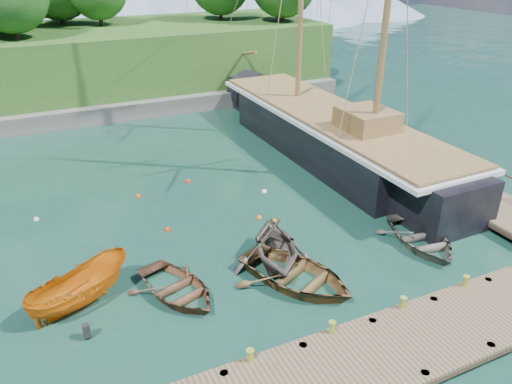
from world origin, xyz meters
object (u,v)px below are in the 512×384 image
rowboat_1 (275,265)px  motorboat_orange (83,304)px  cabin_boat_white (432,199)px  rowboat_2 (296,283)px  schooner (330,137)px  rowboat_3 (420,244)px  rowboat_0 (178,295)px

rowboat_1 → motorboat_orange: bearing=-169.5°
motorboat_orange → cabin_boat_white: size_ratio=0.82×
rowboat_2 → cabin_boat_white: bearing=-8.2°
motorboat_orange → schooner: 18.97m
rowboat_3 → schooner: bearing=88.2°
motorboat_orange → rowboat_3: bearing=-124.1°
rowboat_1 → schooner: schooner is taller
cabin_boat_white → schooner: size_ratio=0.18×
motorboat_orange → cabin_boat_white: cabin_boat_white is taller
rowboat_1 → cabin_boat_white: rowboat_1 is taller
rowboat_2 → rowboat_3: bearing=-25.3°
rowboat_0 → schooner: (13.29, 9.86, 1.21)m
cabin_boat_white → schooner: bearing=97.1°
rowboat_0 → rowboat_2: (4.55, -1.33, 0.00)m
rowboat_2 → cabin_boat_white: cabin_boat_white is taller
rowboat_2 → schooner: bearing=25.5°
rowboat_3 → motorboat_orange: bearing=-179.3°
rowboat_2 → rowboat_0: bearing=137.1°
rowboat_0 → rowboat_3: (11.12, -1.18, 0.00)m
rowboat_3 → cabin_boat_white: 4.98m
rowboat_2 → motorboat_orange: bearing=137.1°
cabin_boat_white → rowboat_2: bearing=-166.1°
rowboat_3 → rowboat_0: bearing=-176.8°
rowboat_2 → cabin_boat_white: size_ratio=0.97×
rowboat_2 → schooner: 14.26m
motorboat_orange → rowboat_2: bearing=-131.9°
rowboat_3 → cabin_boat_white: size_ratio=0.84×
schooner → rowboat_0: bearing=-143.9°
cabin_boat_white → rowboat_1: bearing=-174.1°
rowboat_0 → cabin_boat_white: bearing=-10.0°
rowboat_3 → schooner: size_ratio=0.15×
rowboat_3 → motorboat_orange: motorboat_orange is taller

